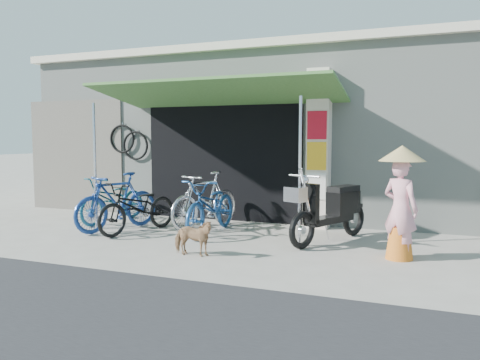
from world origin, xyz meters
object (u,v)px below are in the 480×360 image
at_px(bike_black, 139,207).
at_px(bike_navy, 212,206).
at_px(bike_teal, 114,199).
at_px(bike_blue, 117,202).
at_px(street_dog, 193,238).
at_px(nun, 401,202).
at_px(moped, 332,210).
at_px(bike_silver, 206,200).

distance_m(bike_black, bike_navy, 1.34).
height_order(bike_teal, bike_blue, bike_blue).
relative_size(street_dog, nun, 0.40).
bearing_deg(bike_blue, bike_black, 14.04).
distance_m(bike_black, nun, 4.52).
height_order(bike_blue, street_dog, bike_blue).
bearing_deg(bike_black, moped, 23.91).
bearing_deg(bike_blue, bike_teal, 150.71).
relative_size(bike_silver, street_dog, 2.81).
xyz_separation_m(bike_black, bike_navy, (1.27, 0.41, 0.03)).
height_order(bike_teal, nun, nun).
distance_m(bike_teal, bike_navy, 2.38).
bearing_deg(bike_teal, street_dog, -27.64).
relative_size(bike_teal, bike_navy, 0.94).
height_order(bike_blue, bike_navy, bike_blue).
height_order(bike_navy, moped, moped).
height_order(bike_black, bike_navy, bike_navy).
xyz_separation_m(bike_blue, bike_silver, (1.45, 0.77, 0.00)).
bearing_deg(bike_navy, street_dog, -74.71).
relative_size(bike_blue, street_dog, 2.79).
xyz_separation_m(bike_teal, nun, (5.59, -1.03, 0.34)).
xyz_separation_m(bike_silver, moped, (2.45, -0.33, -0.02)).
height_order(bike_silver, bike_navy, bike_silver).
distance_m(bike_black, moped, 3.44).
bearing_deg(street_dog, moped, -47.16).
relative_size(bike_navy, street_dog, 2.94).
relative_size(bike_black, nun, 1.10).
bearing_deg(street_dog, bike_blue, 58.36).
bearing_deg(bike_navy, bike_black, -161.63).
distance_m(bike_blue, nun, 5.02).
bearing_deg(bike_silver, bike_navy, -34.27).
height_order(bike_black, street_dog, bike_black).
xyz_separation_m(bike_silver, bike_navy, (0.32, -0.41, -0.05)).
xyz_separation_m(bike_teal, street_dog, (2.78, -1.93, -0.19)).
bearing_deg(moped, bike_teal, -158.16).
xyz_separation_m(bike_silver, street_dog, (0.74, -2.02, -0.27)).
bearing_deg(moped, bike_navy, -152.76).
bearing_deg(bike_blue, moped, 26.71).
xyz_separation_m(bike_black, bike_silver, (0.95, 0.83, 0.08)).
distance_m(moped, nun, 1.39).
bearing_deg(bike_blue, nun, 16.22).
bearing_deg(bike_teal, bike_navy, -0.73).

